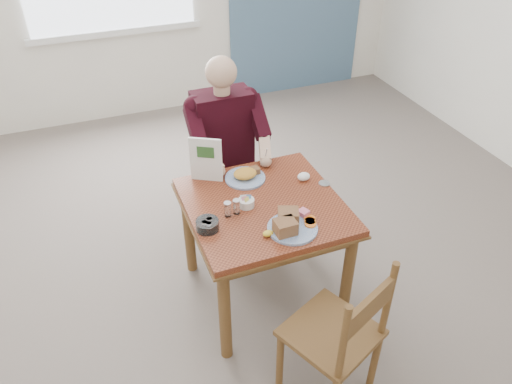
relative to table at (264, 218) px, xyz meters
name	(u,v)px	position (x,y,z in m)	size (l,w,h in m)	color
floor	(263,291)	(0.00, 0.00, -0.64)	(6.00, 6.00, 0.00)	#74675E
lemon_wedge	(268,233)	(-0.09, -0.28, 0.13)	(0.06, 0.04, 0.03)	yellow
napkin	(304,177)	(0.32, 0.14, 0.14)	(0.08, 0.07, 0.05)	white
metal_dish	(324,183)	(0.43, 0.05, 0.12)	(0.07, 0.07, 0.01)	silver
table	(264,218)	(0.00, 0.00, 0.00)	(0.92, 0.92, 0.75)	brown
chair_far	(224,172)	(0.00, 0.80, -0.16)	(0.42, 0.42, 0.95)	brown
chair_near	(339,336)	(0.07, -0.84, -0.16)	(0.55, 0.55, 0.95)	brown
diner	(226,139)	(0.00, 0.71, 0.17)	(0.53, 0.56, 1.39)	gray
near_plate	(290,224)	(0.05, -0.27, 0.15)	(0.32, 0.32, 0.09)	white
far_plate	(246,175)	(-0.01, 0.28, 0.14)	(0.28, 0.28, 0.07)	white
caddy	(246,203)	(-0.11, 0.01, 0.14)	(0.11, 0.11, 0.07)	white
shakers	(232,208)	(-0.21, -0.04, 0.16)	(0.10, 0.05, 0.09)	white
creamer	(207,225)	(-0.38, -0.11, 0.14)	(0.15, 0.15, 0.06)	white
menu	(206,159)	(-0.24, 0.36, 0.26)	(0.18, 0.11, 0.30)	white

